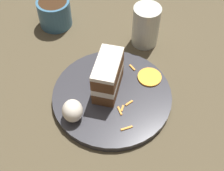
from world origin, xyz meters
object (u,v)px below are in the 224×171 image
object	(u,v)px
cake_slice	(108,76)
coffee_mug	(54,12)
plate	(112,96)
drinking_glass	(146,28)
cream_dollop	(72,111)
orange_garnish	(150,77)

from	to	relation	value
cake_slice	coffee_mug	xyz separation A→B (m)	(0.26, 0.13, -0.02)
plate	drinking_glass	xyz separation A→B (m)	(0.18, -0.10, 0.04)
drinking_glass	cream_dollop	bearing A→B (deg)	140.46
orange_garnish	drinking_glass	xyz separation A→B (m)	(0.14, -0.01, 0.03)
cake_slice	cream_dollop	xyz separation A→B (m)	(-0.07, 0.08, -0.02)
orange_garnish	coffee_mug	xyz separation A→B (m)	(0.23, 0.23, 0.02)
cake_slice	orange_garnish	distance (m)	0.11
cake_slice	coffee_mug	size ratio (longest dim) A/B	1.25
cream_dollop	coffee_mug	bearing A→B (deg)	7.70
orange_garnish	drinking_glass	distance (m)	0.14
cake_slice	drinking_glass	world-z (taller)	drinking_glass
drinking_glass	plate	bearing A→B (deg)	149.96
drinking_glass	coffee_mug	xyz separation A→B (m)	(0.09, 0.24, -0.01)
orange_garnish	cream_dollop	bearing A→B (deg)	117.13
cake_slice	coffee_mug	distance (m)	0.29
plate	cake_slice	distance (m)	0.06
plate	cream_dollop	bearing A→B (deg)	121.20
plate	orange_garnish	xyz separation A→B (m)	(0.04, -0.09, 0.01)
cream_dollop	cake_slice	bearing A→B (deg)	-48.77
cream_dollop	coffee_mug	xyz separation A→B (m)	(0.33, 0.04, 0.00)
cake_slice	drinking_glass	bearing A→B (deg)	74.25
cake_slice	cream_dollop	bearing A→B (deg)	-120.04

